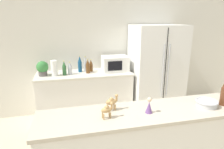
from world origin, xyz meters
TOP-DOWN VIEW (x-y plane):
  - wall_back at (0.00, 2.73)m, footprint 8.00×0.06m
  - back_counter at (-0.36, 2.40)m, footprint 1.74×0.63m
  - refrigerator at (1.03, 2.32)m, footprint 0.96×0.76m
  - potted_plant at (-1.09, 2.38)m, footprint 0.20×0.20m
  - paper_towel_roll at (-0.89, 2.33)m, footprint 0.11×0.11m
  - microwave at (0.22, 2.42)m, footprint 0.48×0.37m
  - back_bottle_0 at (-0.72, 2.34)m, footprint 0.07×0.07m
  - back_bottle_1 at (-0.23, 2.47)m, footprint 0.07×0.07m
  - back_bottle_2 at (-0.33, 2.47)m, footprint 0.06×0.06m
  - back_bottle_3 at (-0.30, 2.37)m, footprint 0.07×0.07m
  - back_bottle_4 at (-0.62, 2.36)m, footprint 0.07×0.07m
  - back_bottle_5 at (-0.43, 2.49)m, footprint 0.07×0.07m
  - fruit_bowl at (0.71, 0.46)m, footprint 0.22×0.22m
  - camel_figurine at (-0.35, 0.44)m, footprint 0.12×0.07m
  - camel_figurine_second at (-0.27, 0.59)m, footprint 0.13×0.08m
  - wise_man_figurine_crimson at (0.07, 0.45)m, footprint 0.07×0.07m

SIDE VIEW (x-z plane):
  - back_counter at x=-0.36m, z-range 0.00..0.89m
  - refrigerator at x=1.03m, z-range 0.00..1.75m
  - back_bottle_4 at x=-0.62m, z-range 0.89..1.11m
  - back_bottle_1 at x=-0.23m, z-range 0.89..1.12m
  - back_bottle_0 at x=-0.72m, z-range 0.89..1.14m
  - back_bottle_3 at x=-0.30m, z-range 0.89..1.15m
  - paper_towel_roll at x=-0.89m, z-range 0.89..1.16m
  - fruit_bowl at x=0.71m, z-range 1.00..1.06m
  - potted_plant at x=-1.09m, z-range 0.90..1.16m
  - back_bottle_2 at x=-0.33m, z-range 0.89..1.18m
  - microwave at x=0.22m, z-range 0.89..1.17m
  - back_bottle_5 at x=-0.43m, z-range 0.88..1.19m
  - wise_man_figurine_crimson at x=0.07m, z-range 0.98..1.14m
  - camel_figurine at x=-0.35m, z-range 1.01..1.15m
  - camel_figurine_second at x=-0.27m, z-range 1.01..1.17m
  - wall_back at x=0.00m, z-range 0.00..2.55m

